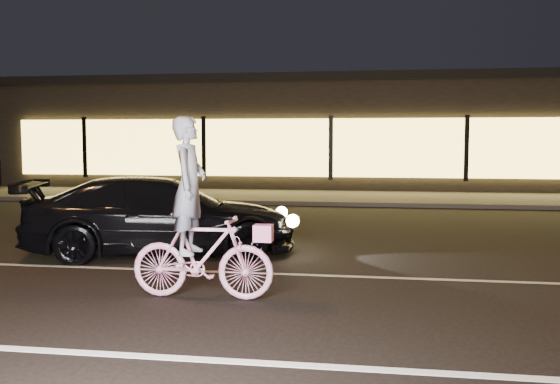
# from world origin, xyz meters

# --- Properties ---
(ground) EXTENTS (90.00, 90.00, 0.00)m
(ground) POSITION_xyz_m (0.00, 0.00, 0.00)
(ground) COLOR black
(ground) RESTS_ON ground
(lane_stripe_near) EXTENTS (60.00, 0.12, 0.01)m
(lane_stripe_near) POSITION_xyz_m (0.00, -1.50, 0.00)
(lane_stripe_near) COLOR silver
(lane_stripe_near) RESTS_ON ground
(lane_stripe_far) EXTENTS (60.00, 0.10, 0.01)m
(lane_stripe_far) POSITION_xyz_m (0.00, 2.00, 0.00)
(lane_stripe_far) COLOR gray
(lane_stripe_far) RESTS_ON ground
(sidewalk) EXTENTS (30.00, 4.00, 0.12)m
(sidewalk) POSITION_xyz_m (0.00, 13.00, 0.06)
(sidewalk) COLOR #383533
(sidewalk) RESTS_ON ground
(storefront) EXTENTS (25.40, 8.42, 4.20)m
(storefront) POSITION_xyz_m (0.00, 18.97, 2.15)
(storefront) COLOR black
(storefront) RESTS_ON ground
(cyclist) EXTENTS (1.73, 0.60, 2.18)m
(cyclist) POSITION_xyz_m (-0.47, 0.52, 0.78)
(cyclist) COLOR #E6307E
(cyclist) RESTS_ON ground
(sedan) EXTENTS (4.77, 3.05, 1.29)m
(sedan) POSITION_xyz_m (-1.91, 3.23, 0.64)
(sedan) COLOR black
(sedan) RESTS_ON ground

